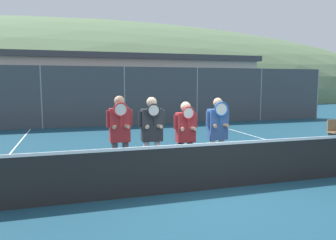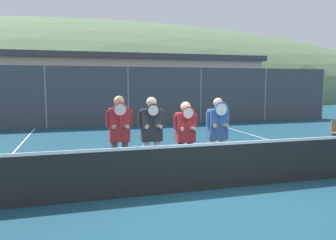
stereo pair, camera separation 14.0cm
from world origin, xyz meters
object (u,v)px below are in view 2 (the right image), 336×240
object	(u,v)px
player_center_left	(152,131)
player_rightmost	(218,131)
car_center	(146,103)
car_left_of_center	(60,105)
player_leftmost	(120,132)
player_center_right	(186,133)

from	to	relation	value
player_center_left	player_rightmost	size ratio (longest dim) A/B	1.02
player_center_left	car_center	xyz separation A→B (m)	(2.48, 12.27, -0.17)
player_center_left	car_left_of_center	distance (m)	12.70
player_center_left	car_left_of_center	world-z (taller)	player_center_left
player_leftmost	car_center	distance (m)	12.65
player_center_left	player_center_right	bearing A→B (deg)	-2.11
player_leftmost	player_center_left	size ratio (longest dim) A/B	1.02
player_center_right	car_left_of_center	bearing A→B (deg)	104.18
player_rightmost	car_left_of_center	bearing A→B (deg)	107.14
player_rightmost	player_leftmost	bearing A→B (deg)	176.12
player_center_left	car_center	size ratio (longest dim) A/B	0.42
player_center_left	car_center	bearing A→B (deg)	78.58
player_center_right	car_center	xyz separation A→B (m)	(1.72, 12.30, -0.11)
player_center_right	player_center_left	bearing A→B (deg)	177.89
player_center_left	car_center	distance (m)	12.52
player_rightmost	car_center	world-z (taller)	player_rightmost
player_leftmost	car_left_of_center	size ratio (longest dim) A/B	0.41
car_center	player_rightmost	bearing A→B (deg)	-94.60
player_rightmost	car_center	bearing A→B (deg)	85.40
car_left_of_center	car_center	distance (m)	4.88
player_leftmost	player_center_right	size ratio (longest dim) A/B	1.08
player_center_left	car_left_of_center	size ratio (longest dim) A/B	0.40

